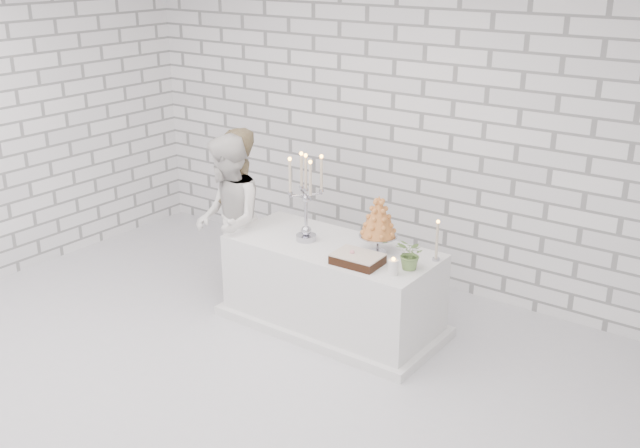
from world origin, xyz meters
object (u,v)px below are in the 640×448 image
Objects in this scene: groom at (237,210)px; bride at (228,221)px; candelabra at (306,198)px; croquembouche at (378,225)px; cake_table at (332,286)px.

groom is 1.00× the size of bride.
croquembouche is (0.63, 0.13, -0.14)m from candelabra.
groom is (-1.18, 0.13, 0.40)m from cake_table.
bride is at bearing -170.85° from croquembouche.
candelabra is 0.66m from croquembouche.
bride reaches higher than candelabra.
groom is at bearing 164.76° from bride.
groom is 1.01m from candelabra.
croquembouche is at bearing 57.03° from bride.
candelabra is (0.80, 0.10, 0.35)m from bride.
bride reaches higher than groom.
bride is 3.20× the size of croquembouche.
candelabra reaches higher than croquembouche.
candelabra reaches higher than cake_table.
groom reaches higher than candelabra.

